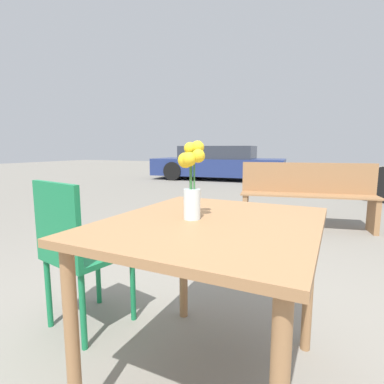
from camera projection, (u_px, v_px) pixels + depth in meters
name	position (u px, v px, depth m)	size (l,w,h in m)	color
ground_plane	(210.00, 382.00, 1.34)	(40.00, 40.00, 0.00)	gray
table_front	(212.00, 243.00, 1.25)	(0.86, 1.00, 0.74)	#9E7047
flower_vase	(192.00, 181.00, 1.23)	(0.11, 0.12, 0.33)	silver
cafe_chair	(76.00, 247.00, 1.66)	(0.47, 0.47, 0.87)	#197A47
bench_near	(307.00, 192.00, 3.92)	(1.72, 0.66, 0.85)	#9E7047
parked_car	(218.00, 163.00, 10.04)	(4.43, 2.00, 1.12)	navy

